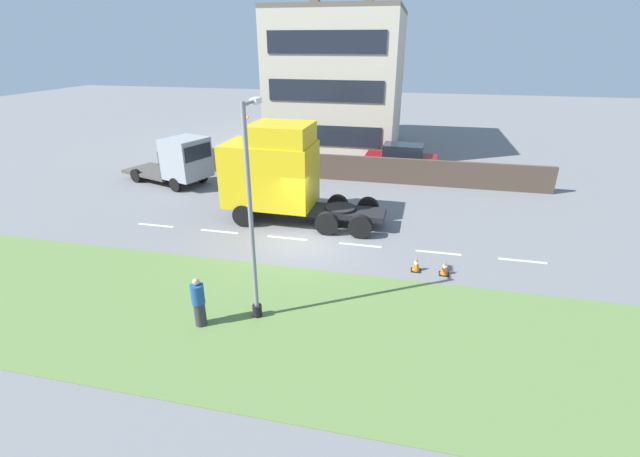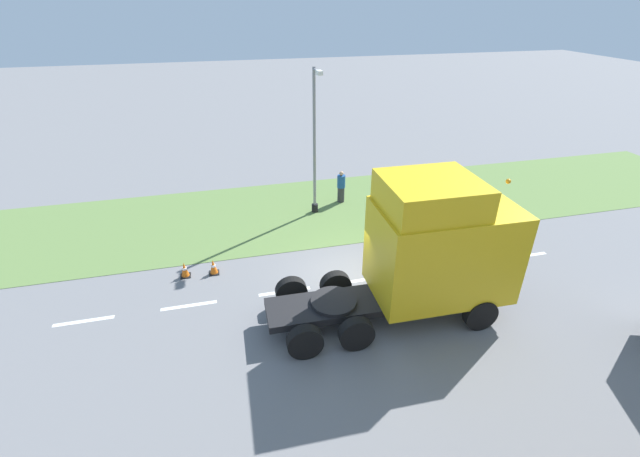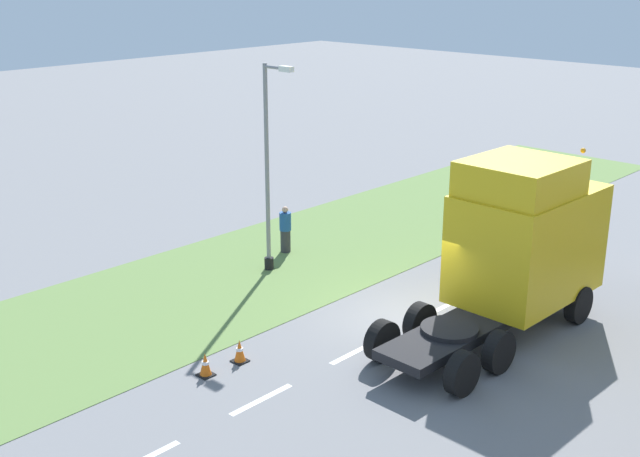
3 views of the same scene
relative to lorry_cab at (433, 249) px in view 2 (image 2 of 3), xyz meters
The scene contains 8 objects.
ground_plane 3.63m from the lorry_cab, 135.73° to the right, with size 120.00×120.00×0.00m, color slate.
grass_verge 8.56m from the lorry_cab, 166.25° to the right, with size 7.00×44.00×0.01m.
lane_markings 4.05m from the lorry_cab, 127.08° to the right, with size 0.16×17.80×0.00m.
lorry_cab is the anchor object (origin of this frame).
lamp_post 7.92m from the lorry_cab, 166.59° to the right, with size 1.27×0.29×6.49m.
pedestrian 8.70m from the lorry_cab, behind, with size 0.39×0.39×1.60m.
traffic_cone_lead 7.84m from the lorry_cab, 119.48° to the right, with size 0.36×0.36×0.58m.
traffic_cone_trailing 8.74m from the lorry_cab, 116.45° to the right, with size 0.36×0.36×0.58m.
Camera 2 is at (11.85, -3.96, 9.03)m, focal length 24.00 mm.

